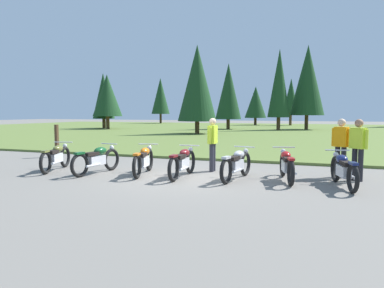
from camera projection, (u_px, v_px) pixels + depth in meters
name	position (u px, v px, depth m)	size (l,w,h in m)	color
ground_plane	(185.00, 177.00, 10.27)	(140.00, 140.00, 0.00)	slate
grass_moorland	(282.00, 131.00, 34.14)	(80.00, 44.00, 0.10)	#5B7033
forest_treeline	(235.00, 91.00, 40.16)	(35.75, 27.73, 8.61)	#47331E
motorcycle_olive	(56.00, 157.00, 11.38)	(0.82, 2.04, 0.88)	black
motorcycle_british_green	(97.00, 159.00, 10.81)	(0.62, 2.10, 0.88)	black
motorcycle_orange	(144.00, 160.00, 10.64)	(0.74, 2.07, 0.88)	black
motorcycle_maroon	(183.00, 162.00, 10.21)	(0.62, 2.10, 0.88)	black
motorcycle_silver	(237.00, 164.00, 9.83)	(0.62, 2.09, 0.88)	black
motorcycle_red	(287.00, 165.00, 9.65)	(0.76, 2.06, 0.88)	black
motorcycle_navy	(344.00, 170.00, 8.85)	(0.75, 2.06, 0.88)	black
rider_checking_bike	(213.00, 141.00, 11.17)	(0.23, 0.55, 1.67)	#2D2D38
rider_in_hivis_vest	(358.00, 146.00, 9.60)	(0.45, 0.40, 1.67)	black
rider_near_row_end	(341.00, 144.00, 10.13)	(0.50, 0.36, 1.67)	black
trail_marker_post	(57.00, 141.00, 14.82)	(0.12, 0.12, 1.34)	#47331E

